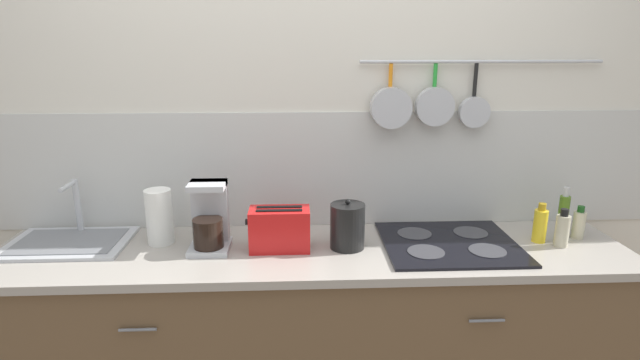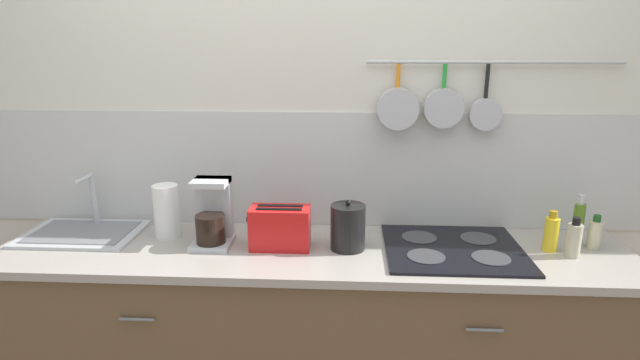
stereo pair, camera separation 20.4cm
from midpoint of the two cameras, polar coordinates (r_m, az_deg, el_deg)
name	(u,v)px [view 2 (the right image)]	position (r m, az deg, el deg)	size (l,w,h in m)	color
wall_back	(317,146)	(2.35, 2.20, 3.86)	(7.20, 0.15, 2.60)	silver
cabinet_base	(313,344)	(2.37, 1.77, -18.33)	(2.66, 0.57, 0.86)	brown
countertop	(312,252)	(2.15, 1.87, -8.33)	(2.70, 0.59, 0.03)	#A59E93
sink_basin	(83,231)	(2.49, -23.33, -5.37)	(0.51, 0.36, 0.26)	#B7BABF
paper_towel_roll	(167,211)	(2.30, -14.72, -3.52)	(0.11, 0.11, 0.24)	white
coffee_maker	(213,217)	(2.18, -9.56, -4.26)	(0.17, 0.18, 0.29)	#B7BABF
toaster	(280,228)	(2.12, -1.83, -5.52)	(0.27, 0.13, 0.18)	red
kettle	(348,227)	(2.12, 5.97, -5.42)	(0.15, 0.15, 0.22)	black
cooktop	(453,248)	(2.23, 17.57, -7.52)	(0.58, 0.52, 0.01)	black
bottle_olive_oil	(551,233)	(2.35, 27.22, -5.48)	(0.06, 0.06, 0.18)	yellow
bottle_vinegar	(574,239)	(2.34, 29.33, -5.99)	(0.06, 0.06, 0.17)	#BFB799
bottle_sesame_oil	(578,223)	(2.46, 29.57, -4.38)	(0.05, 0.05, 0.23)	#4C721E
bottle_hot_sauce	(595,234)	(2.47, 31.03, -5.34)	(0.05, 0.05, 0.15)	#BFB799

